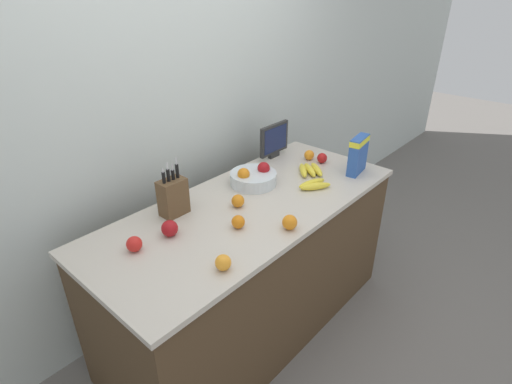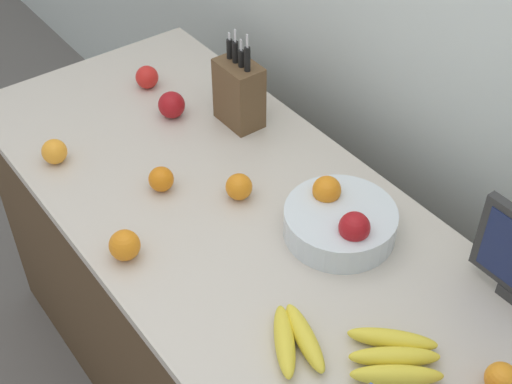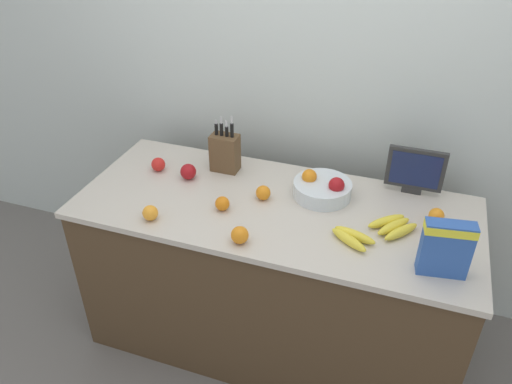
{
  "view_description": "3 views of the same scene",
  "coord_description": "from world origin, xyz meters",
  "px_view_note": "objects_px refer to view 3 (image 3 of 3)",
  "views": [
    {
      "loc": [
        -1.43,
        -1.31,
        2.01
      ],
      "look_at": [
        -0.02,
        -0.05,
        1.01
      ],
      "focal_mm": 28.0,
      "sensor_mm": 36.0,
      "label": 1
    },
    {
      "loc": [
        1.09,
        -0.78,
        2.18
      ],
      "look_at": [
        -0.01,
        0.05,
        0.95
      ],
      "focal_mm": 50.0,
      "sensor_mm": 36.0,
      "label": 2
    },
    {
      "loc": [
        0.56,
        -1.87,
        2.25
      ],
      "look_at": [
        -0.07,
        -0.06,
        1.0
      ],
      "focal_mm": 35.0,
      "sensor_mm": 36.0,
      "label": 3
    }
  ],
  "objects_px": {
    "orange_near_bowl": "(150,213)",
    "orange_mid_right": "(263,193)",
    "fruit_bowl": "(322,188)",
    "cereal_box": "(446,246)",
    "apple_rear": "(158,164)",
    "knife_block": "(225,152)",
    "orange_by_cereal": "(436,215)",
    "small_monitor": "(415,170)",
    "apple_middle": "(439,228)",
    "apple_near_bananas": "(188,172)",
    "orange_front_left": "(240,235)",
    "banana_bunch_left": "(352,237)",
    "orange_front_right": "(222,204)",
    "banana_bunch_right": "(394,226)"
  },
  "relations": [
    {
      "from": "apple_rear",
      "to": "small_monitor",
      "type": "bearing_deg",
      "value": 9.82
    },
    {
      "from": "apple_rear",
      "to": "orange_mid_right",
      "type": "distance_m",
      "value": 0.61
    },
    {
      "from": "apple_rear",
      "to": "banana_bunch_right",
      "type": "bearing_deg",
      "value": -5.57
    },
    {
      "from": "orange_front_right",
      "to": "apple_near_bananas",
      "type": "bearing_deg",
      "value": 143.55
    },
    {
      "from": "banana_bunch_left",
      "to": "orange_near_bowl",
      "type": "xyz_separation_m",
      "value": [
        -0.89,
        -0.14,
        0.01
      ]
    },
    {
      "from": "cereal_box",
      "to": "orange_front_right",
      "type": "height_order",
      "value": "cereal_box"
    },
    {
      "from": "cereal_box",
      "to": "apple_rear",
      "type": "relative_size",
      "value": 3.29
    },
    {
      "from": "apple_near_bananas",
      "to": "orange_front_right",
      "type": "height_order",
      "value": "apple_near_bananas"
    },
    {
      "from": "knife_block",
      "to": "orange_by_cereal",
      "type": "xyz_separation_m",
      "value": [
        1.07,
        -0.12,
        -0.07
      ]
    },
    {
      "from": "cereal_box",
      "to": "orange_front_left",
      "type": "xyz_separation_m",
      "value": [
        -0.82,
        -0.08,
        -0.1
      ]
    },
    {
      "from": "apple_rear",
      "to": "orange_mid_right",
      "type": "bearing_deg",
      "value": -6.98
    },
    {
      "from": "banana_bunch_right",
      "to": "apple_rear",
      "type": "height_order",
      "value": "apple_rear"
    },
    {
      "from": "apple_near_bananas",
      "to": "orange_near_bowl",
      "type": "relative_size",
      "value": 1.15
    },
    {
      "from": "banana_bunch_left",
      "to": "apple_middle",
      "type": "bearing_deg",
      "value": 26.16
    },
    {
      "from": "banana_bunch_left",
      "to": "orange_front_right",
      "type": "distance_m",
      "value": 0.62
    },
    {
      "from": "banana_bunch_left",
      "to": "orange_front_left",
      "type": "relative_size",
      "value": 2.72
    },
    {
      "from": "orange_front_right",
      "to": "orange_mid_right",
      "type": "height_order",
      "value": "orange_mid_right"
    },
    {
      "from": "banana_bunch_left",
      "to": "apple_near_bananas",
      "type": "height_order",
      "value": "apple_near_bananas"
    },
    {
      "from": "knife_block",
      "to": "orange_near_bowl",
      "type": "distance_m",
      "value": 0.55
    },
    {
      "from": "apple_middle",
      "to": "orange_mid_right",
      "type": "relative_size",
      "value": 0.96
    },
    {
      "from": "knife_block",
      "to": "apple_rear",
      "type": "relative_size",
      "value": 4.28
    },
    {
      "from": "banana_bunch_left",
      "to": "orange_near_bowl",
      "type": "relative_size",
      "value": 2.93
    },
    {
      "from": "knife_block",
      "to": "cereal_box",
      "type": "height_order",
      "value": "knife_block"
    },
    {
      "from": "apple_near_bananas",
      "to": "fruit_bowl",
      "type": "bearing_deg",
      "value": 5.73
    },
    {
      "from": "orange_near_bowl",
      "to": "orange_front_right",
      "type": "relative_size",
      "value": 1.04
    },
    {
      "from": "small_monitor",
      "to": "orange_by_cereal",
      "type": "xyz_separation_m",
      "value": [
        0.12,
        -0.21,
        -0.09
      ]
    },
    {
      "from": "apple_rear",
      "to": "orange_by_cereal",
      "type": "height_order",
      "value": "apple_rear"
    },
    {
      "from": "banana_bunch_left",
      "to": "orange_mid_right",
      "type": "height_order",
      "value": "orange_mid_right"
    },
    {
      "from": "orange_front_left",
      "to": "orange_near_bowl",
      "type": "height_order",
      "value": "orange_front_left"
    },
    {
      "from": "cereal_box",
      "to": "apple_rear",
      "type": "distance_m",
      "value": 1.48
    },
    {
      "from": "orange_near_bowl",
      "to": "apple_near_bananas",
      "type": "bearing_deg",
      "value": 88.83
    },
    {
      "from": "fruit_bowl",
      "to": "apple_middle",
      "type": "xyz_separation_m",
      "value": [
        0.55,
        -0.14,
        -0.01
      ]
    },
    {
      "from": "apple_near_bananas",
      "to": "orange_front_left",
      "type": "height_order",
      "value": "apple_near_bananas"
    },
    {
      "from": "small_monitor",
      "to": "banana_bunch_left",
      "type": "relative_size",
      "value": 1.3
    },
    {
      "from": "apple_middle",
      "to": "orange_front_right",
      "type": "xyz_separation_m",
      "value": [
        -0.96,
        -0.13,
        -0.0
      ]
    },
    {
      "from": "orange_mid_right",
      "to": "apple_rear",
      "type": "bearing_deg",
      "value": 173.02
    },
    {
      "from": "apple_middle",
      "to": "orange_near_bowl",
      "type": "relative_size",
      "value": 0.96
    },
    {
      "from": "orange_near_bowl",
      "to": "small_monitor",
      "type": "bearing_deg",
      "value": 29.45
    },
    {
      "from": "knife_block",
      "to": "small_monitor",
      "type": "height_order",
      "value": "knife_block"
    },
    {
      "from": "apple_near_bananas",
      "to": "orange_mid_right",
      "type": "xyz_separation_m",
      "value": [
        0.42,
        -0.05,
        -0.01
      ]
    },
    {
      "from": "apple_near_bananas",
      "to": "orange_by_cereal",
      "type": "relative_size",
      "value": 1.19
    },
    {
      "from": "banana_bunch_right",
      "to": "orange_near_bowl",
      "type": "relative_size",
      "value": 3.25
    },
    {
      "from": "apple_rear",
      "to": "orange_front_right",
      "type": "height_order",
      "value": "apple_rear"
    },
    {
      "from": "fruit_bowl",
      "to": "orange_mid_right",
      "type": "relative_size",
      "value": 3.95
    },
    {
      "from": "banana_bunch_left",
      "to": "banana_bunch_right",
      "type": "relative_size",
      "value": 0.9
    },
    {
      "from": "fruit_bowl",
      "to": "orange_mid_right",
      "type": "height_order",
      "value": "fruit_bowl"
    },
    {
      "from": "orange_near_bowl",
      "to": "orange_mid_right",
      "type": "relative_size",
      "value": 1.0
    },
    {
      "from": "cereal_box",
      "to": "orange_near_bowl",
      "type": "distance_m",
      "value": 1.26
    },
    {
      "from": "knife_block",
      "to": "orange_near_bowl",
      "type": "bearing_deg",
      "value": -106.06
    },
    {
      "from": "cereal_box",
      "to": "orange_front_right",
      "type": "bearing_deg",
      "value": 164.39
    }
  ]
}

